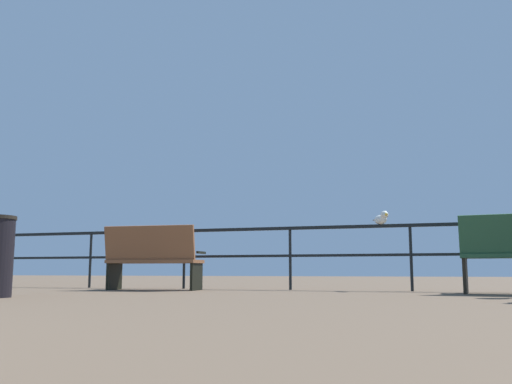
% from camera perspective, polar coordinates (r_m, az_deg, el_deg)
% --- Properties ---
extents(pier_railing, '(18.23, 0.05, 0.98)m').
position_cam_1_polar(pier_railing, '(9.38, -7.34, -5.39)').
color(pier_railing, black).
rests_on(pier_railing, ground_plane).
extents(bench_near_left, '(1.48, 0.78, 0.97)m').
position_cam_1_polar(bench_near_left, '(8.69, -10.56, -6.49)').
color(bench_near_left, brown).
rests_on(bench_near_left, ground_plane).
extents(seagull_on_rail, '(0.28, 0.36, 0.19)m').
position_cam_1_polar(seagull_on_rail, '(8.50, 12.71, -2.66)').
color(seagull_on_rail, white).
rests_on(seagull_on_rail, pier_railing).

